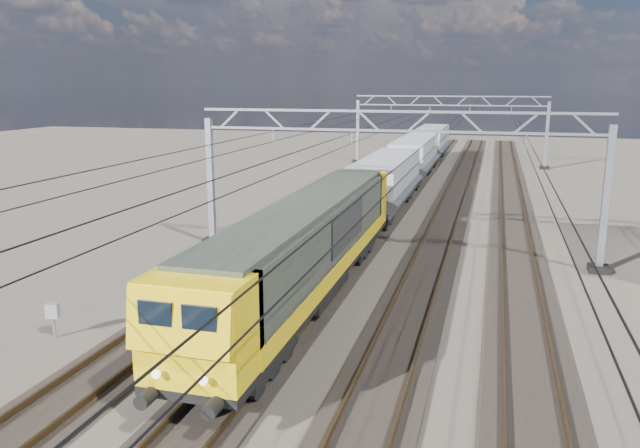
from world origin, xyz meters
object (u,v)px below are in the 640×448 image
(catenary_gantry_mid, at_px, (392,178))
(locomotive, at_px, (308,245))
(hopper_wagon_lead, at_px, (386,180))
(catenary_gantry_far, at_px, (449,128))
(trackside_cabinet, at_px, (53,312))
(hopper_wagon_mid, at_px, (414,156))
(hopper_wagon_third, at_px, (431,141))

(catenary_gantry_mid, xyz_separation_m, locomotive, (-2.00, -7.41, -1.58))
(locomotive, height_order, hopper_wagon_lead, locomotive)
(locomotive, bearing_deg, hopper_wagon_lead, 90.00)
(catenary_gantry_mid, relative_size, catenary_gantry_far, 1.00)
(catenary_gantry_mid, relative_size, trackside_cabinet, 16.52)
(hopper_wagon_lead, bearing_deg, locomotive, -90.00)
(locomotive, xyz_separation_m, trackside_cabinet, (-7.20, -5.55, -1.41))
(hopper_wagon_lead, bearing_deg, catenary_gantry_mid, -78.99)
(hopper_wagon_mid, bearing_deg, hopper_wagon_lead, -90.00)
(catenary_gantry_mid, distance_m, trackside_cabinet, 16.18)
(catenary_gantry_far, xyz_separation_m, hopper_wagon_third, (-2.00, 2.68, -1.67))
(locomotive, bearing_deg, trackside_cabinet, -142.36)
(catenary_gantry_mid, distance_m, catenary_gantry_far, 36.00)
(catenary_gantry_mid, height_order, hopper_wagon_third, catenary_gantry_mid)
(hopper_wagon_mid, relative_size, trackside_cabinet, 10.79)
(hopper_wagon_mid, relative_size, hopper_wagon_third, 1.00)
(catenary_gantry_far, distance_m, hopper_wagon_lead, 25.85)
(catenary_gantry_far, xyz_separation_m, locomotive, (-2.00, -43.41, -1.58))
(hopper_wagon_lead, xyz_separation_m, hopper_wagon_third, (0.00, 28.40, 0.00))
(hopper_wagon_mid, height_order, trackside_cabinet, hopper_wagon_mid)
(locomotive, distance_m, hopper_wagon_third, 46.10)
(hopper_wagon_mid, distance_m, hopper_wagon_third, 14.20)
(hopper_wagon_third, relative_size, trackside_cabinet, 10.79)
(hopper_wagon_lead, bearing_deg, trackside_cabinet, -107.21)
(locomotive, bearing_deg, catenary_gantry_mid, 74.90)
(trackside_cabinet, bearing_deg, hopper_wagon_lead, 55.16)
(hopper_wagon_lead, distance_m, hopper_wagon_third, 28.40)
(catenary_gantry_mid, bearing_deg, trackside_cabinet, -125.36)
(catenary_gantry_far, relative_size, hopper_wagon_mid, 1.53)
(catenary_gantry_far, bearing_deg, trackside_cabinet, -100.64)
(hopper_wagon_mid, bearing_deg, locomotive, -90.00)
(locomotive, bearing_deg, hopper_wagon_mid, 90.00)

